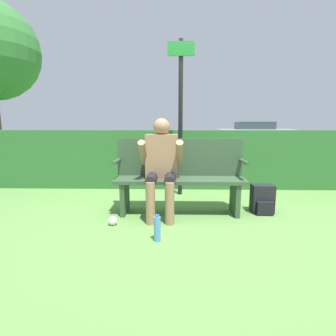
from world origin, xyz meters
name	(u,v)px	position (x,y,z in m)	size (l,w,h in m)	color
ground_plane	(179,213)	(0.00, 0.00, 0.00)	(40.00, 40.00, 0.00)	#5B8942
hedge_back	(178,159)	(0.00, 1.46, 0.53)	(12.00, 0.37, 1.06)	#2D662D
park_bench	(180,175)	(0.00, 0.07, 0.50)	(1.69, 0.42, 0.98)	#334C33
person_seated	(161,162)	(-0.24, -0.06, 0.69)	(0.54, 0.59, 1.24)	#997051
backpack	(262,199)	(1.10, 0.06, 0.18)	(0.28, 0.26, 0.38)	black
water_bottle	(157,228)	(-0.24, -0.84, 0.13)	(0.07, 0.07, 0.28)	#4C8CCC
signpost	(181,110)	(0.02, 0.95, 1.39)	(0.42, 0.09, 2.46)	black
parked_car	(254,133)	(4.91, 13.35, 0.63)	(4.58, 1.76, 1.31)	#B7BCC6
litter_crumple	(113,221)	(-0.79, -0.44, 0.05)	(0.10, 0.10, 0.10)	silver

